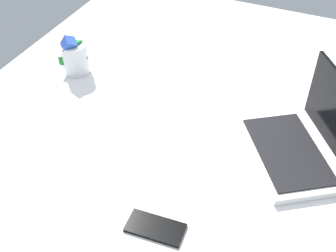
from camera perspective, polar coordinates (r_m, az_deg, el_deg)
name	(u,v)px	position (r cm, az deg, el deg)	size (l,w,h in cm)	color
bed_mattress	(178,148)	(138.96, 1.27, -2.94)	(180.00, 140.00, 18.00)	white
laptop	(305,142)	(127.27, 17.40, -2.04)	(40.22, 37.56, 23.00)	silver
snack_cup	(75,57)	(156.60, -12.04, 8.80)	(9.54, 10.41, 15.67)	silver
cell_phone	(155,228)	(107.70, -1.66, -13.10)	(6.80, 14.00, 0.80)	black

